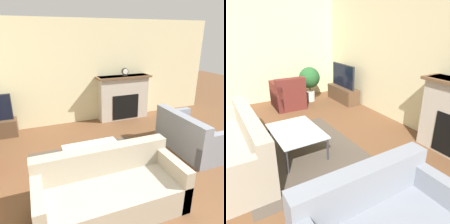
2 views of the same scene
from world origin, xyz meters
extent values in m
cube|color=beige|center=(0.00, 4.26, 1.35)|extent=(8.74, 0.06, 2.70)
cube|color=beige|center=(-2.90, 2.11, 1.35)|extent=(0.06, 7.23, 2.70)
cube|color=#4C4238|center=(0.05, 1.87, 0.00)|extent=(2.22, 1.95, 0.00)
cube|color=brown|center=(-1.80, 3.96, 0.20)|extent=(1.11, 0.37, 0.41)
cube|color=#232328|center=(-1.80, 3.96, 0.72)|extent=(1.00, 0.05, 0.63)
cube|color=black|center=(-1.80, 3.93, 0.72)|extent=(0.96, 0.01, 0.59)
cube|color=#9E937F|center=(-0.02, 0.82, 0.21)|extent=(1.99, 0.88, 0.42)
cube|color=#9E937F|center=(-0.02, 1.17, 0.62)|extent=(1.99, 0.20, 0.40)
cube|color=#9E937F|center=(0.91, 0.82, 0.33)|extent=(0.14, 0.88, 0.66)
cube|color=gray|center=(1.88, 1.83, 0.62)|extent=(0.20, 1.49, 0.40)
cube|color=gray|center=(2.20, 2.51, 0.33)|extent=(0.85, 0.14, 0.66)
cube|color=#5B231E|center=(-2.15, 2.47, 0.21)|extent=(0.86, 0.76, 0.42)
cube|color=#5B231E|center=(-1.84, 2.46, 0.62)|extent=(0.23, 0.74, 0.40)
cube|color=#5B231E|center=(-2.14, 2.77, 0.33)|extent=(0.83, 0.17, 0.66)
cube|color=#5B231E|center=(-2.16, 2.18, 0.33)|extent=(0.83, 0.17, 0.66)
cylinder|color=#333338|center=(-0.42, 1.52, 0.19)|extent=(0.04, 0.04, 0.38)
cylinder|color=#333338|center=(0.52, 1.52, 0.19)|extent=(0.04, 0.04, 0.38)
cylinder|color=#333338|center=(-0.42, 2.18, 0.19)|extent=(0.04, 0.04, 0.38)
cylinder|color=#333338|center=(0.52, 2.18, 0.19)|extent=(0.04, 0.04, 0.38)
cube|color=silver|center=(0.05, 1.85, 0.39)|extent=(1.02, 0.75, 0.02)
cylinder|color=beige|center=(-2.30, 3.17, 0.13)|extent=(0.26, 0.26, 0.27)
cylinder|color=#4C3823|center=(-2.30, 3.17, 0.35)|extent=(0.03, 0.03, 0.17)
sphere|color=#235628|center=(-2.30, 3.17, 0.66)|extent=(0.57, 0.57, 0.57)
camera|label=1|loc=(-0.88, -1.42, 2.33)|focal=35.00mm
camera|label=2|loc=(3.16, 0.76, 2.03)|focal=35.00mm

